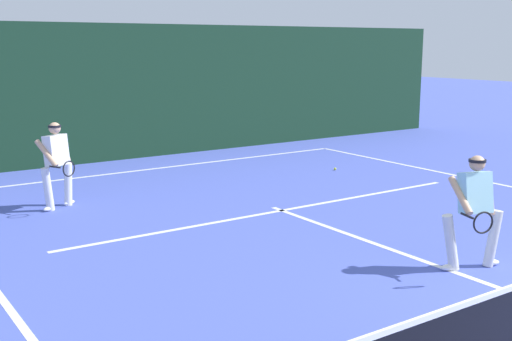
# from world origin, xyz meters

# --- Properties ---
(court_line_baseline_far) EXTENTS (10.64, 0.10, 0.01)m
(court_line_baseline_far) POSITION_xyz_m (0.00, 11.17, 0.00)
(court_line_baseline_far) COLOR white
(court_line_baseline_far) RESTS_ON ground_plane
(court_line_service) EXTENTS (8.68, 0.10, 0.01)m
(court_line_service) POSITION_xyz_m (0.00, 6.13, 0.00)
(court_line_service) COLOR white
(court_line_service) RESTS_ON ground_plane
(court_line_centre) EXTENTS (0.10, 6.40, 0.01)m
(court_line_centre) POSITION_xyz_m (0.00, 3.20, 0.00)
(court_line_centre) COLOR white
(court_line_centre) RESTS_ON ground_plane
(player_near) EXTENTS (1.05, 0.87, 1.59)m
(player_near) POSITION_xyz_m (0.30, 2.15, 0.87)
(player_near) COLOR silver
(player_near) RESTS_ON ground_plane
(player_far) EXTENTS (0.74, 0.96, 1.64)m
(player_far) POSITION_xyz_m (-3.36, 8.65, 0.90)
(player_far) COLOR silver
(player_far) RESTS_ON ground_plane
(tennis_ball) EXTENTS (0.07, 0.07, 0.07)m
(tennis_ball) POSITION_xyz_m (3.39, 8.50, 0.03)
(tennis_ball) COLOR #D1E033
(tennis_ball) RESTS_ON ground_plane
(back_fence_windscreen) EXTENTS (22.45, 0.12, 3.58)m
(back_fence_windscreen) POSITION_xyz_m (0.00, 12.86, 1.79)
(back_fence_windscreen) COLOR #153420
(back_fence_windscreen) RESTS_ON ground_plane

